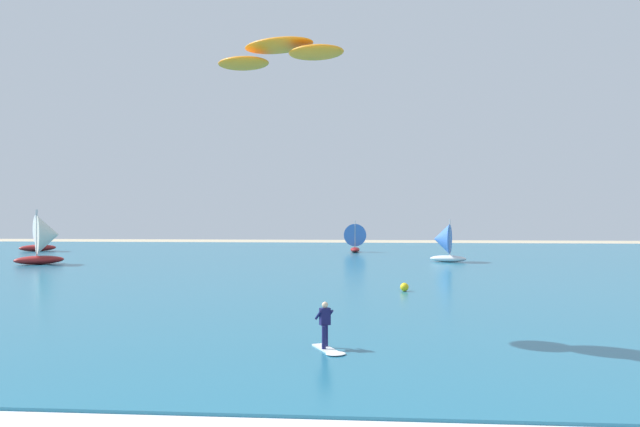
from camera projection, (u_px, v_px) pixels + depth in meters
name	position (u px, v px, depth m)	size (l,w,h in m)	color
ocean	(346.00, 263.00, 58.69)	(160.00, 90.00, 0.10)	#236B89
shoreline_foam	(404.00, 419.00, 13.81)	(64.39, 2.50, 0.01)	white
kitesurfer	(327.00, 333.00, 20.50)	(1.39, 2.00, 1.67)	white
kite	(279.00, 53.00, 23.47)	(5.94, 3.96, 0.86)	orange
sailboat_center_horizon	(46.00, 239.00, 57.28)	(4.83, 4.54, 5.37)	maroon
sailboat_far_left	(443.00, 242.00, 59.99)	(3.89, 3.43, 4.38)	white
sailboat_near_shore	(355.00, 237.00, 76.72)	(2.95, 3.51, 4.15)	maroon
sailboat_leading	(43.00, 232.00, 78.72)	(4.91, 4.84, 5.53)	maroon
marker_buoy	(404.00, 287.00, 36.54)	(0.53, 0.53, 0.53)	yellow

